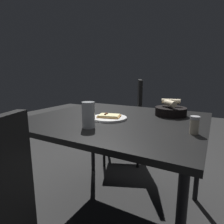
% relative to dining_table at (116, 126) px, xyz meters
% --- Properties ---
extents(ground, '(8.00, 8.00, 0.00)m').
position_rel_dining_table_xyz_m(ground, '(0.00, 0.00, -0.68)').
color(ground, '#2B2B2B').
extents(dining_table, '(1.01, 1.15, 0.74)m').
position_rel_dining_table_xyz_m(dining_table, '(0.00, 0.00, 0.00)').
color(dining_table, black).
rests_on(dining_table, ground).
extents(pizza_plate, '(0.23, 0.23, 0.04)m').
position_rel_dining_table_xyz_m(pizza_plate, '(0.05, -0.02, 0.07)').
color(pizza_plate, white).
rests_on(pizza_plate, dining_table).
extents(bread_basket, '(0.22, 0.22, 0.12)m').
position_rel_dining_table_xyz_m(bread_basket, '(-0.26, 0.31, 0.09)').
color(bread_basket, black).
rests_on(bread_basket, dining_table).
extents(beer_glass, '(0.07, 0.07, 0.14)m').
position_rel_dining_table_xyz_m(beer_glass, '(0.29, -0.02, 0.12)').
color(beer_glass, silver).
rests_on(beer_glass, dining_table).
extents(pepper_shaker, '(0.05, 0.05, 0.09)m').
position_rel_dining_table_xyz_m(pepper_shaker, '(0.12, 0.51, 0.10)').
color(pepper_shaker, '#BFB299').
rests_on(pepper_shaker, dining_table).
extents(chair_near, '(0.58, 0.58, 0.97)m').
position_rel_dining_table_xyz_m(chair_near, '(-0.87, -0.28, -0.13)').
color(chair_near, black).
rests_on(chair_near, ground).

